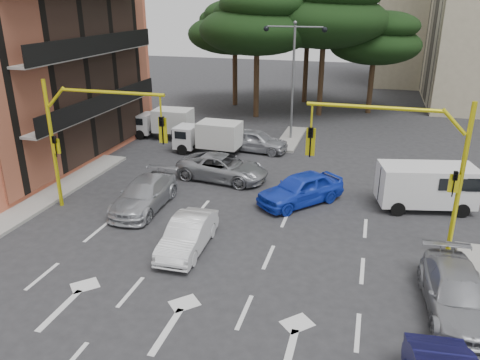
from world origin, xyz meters
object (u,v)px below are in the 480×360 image
(car_silver_wagon, at_px, (144,194))
(car_blue_compact, at_px, (301,189))
(car_white_hatch, at_px, (188,235))
(car_silver_cross_b, at_px, (255,141))
(van_white, at_px, (426,187))
(street_lamp_center, at_px, (294,60))
(signal_mast_right, at_px, (411,156))
(car_silver_cross_a, at_px, (223,167))
(box_truck_b, at_px, (208,138))
(signal_mast_left, at_px, (85,129))
(car_silver_parked, at_px, (457,294))
(box_truck_a, at_px, (163,123))

(car_silver_wagon, bearing_deg, car_blue_compact, 18.49)
(car_white_hatch, height_order, car_silver_wagon, car_silver_wagon)
(car_silver_cross_b, relative_size, van_white, 0.98)
(car_silver_wagon, xyz_separation_m, car_silver_cross_b, (2.88, 9.94, 0.03))
(street_lamp_center, height_order, car_silver_cross_b, street_lamp_center)
(signal_mast_right, relative_size, street_lamp_center, 0.77)
(car_white_hatch, relative_size, car_silver_wagon, 0.83)
(car_silver_cross_a, height_order, box_truck_b, box_truck_b)
(signal_mast_left, height_order, box_truck_b, signal_mast_left)
(signal_mast_right, relative_size, car_silver_wagon, 1.27)
(signal_mast_left, distance_m, car_white_hatch, 6.87)
(car_blue_compact, height_order, car_silver_wagon, car_blue_compact)
(car_silver_wagon, height_order, box_truck_b, box_truck_b)
(car_silver_wagon, bearing_deg, signal_mast_right, -5.68)
(signal_mast_left, bearing_deg, car_silver_wagon, 21.00)
(street_lamp_center, distance_m, car_silver_parked, 20.15)
(signal_mast_left, distance_m, box_truck_b, 10.19)
(car_silver_wagon, relative_size, box_truck_b, 1.11)
(car_silver_parked, bearing_deg, car_silver_cross_b, 121.50)
(signal_mast_right, height_order, box_truck_b, signal_mast_right)
(box_truck_a, bearing_deg, car_silver_cross_b, -102.37)
(car_white_hatch, distance_m, car_silver_cross_a, 7.73)
(signal_mast_right, height_order, van_white, signal_mast_right)
(street_lamp_center, xyz_separation_m, van_white, (8.04, -9.59, -4.36))
(street_lamp_center, distance_m, car_blue_compact, 11.85)
(street_lamp_center, distance_m, box_truck_b, 7.72)
(signal_mast_right, distance_m, street_lamp_center, 15.65)
(car_blue_compact, height_order, car_silver_cross_a, car_blue_compact)
(street_lamp_center, distance_m, car_silver_cross_b, 5.97)
(signal_mast_left, xyz_separation_m, box_truck_b, (2.30, 9.51, -2.83))
(signal_mast_left, height_order, car_white_hatch, signal_mast_left)
(car_silver_cross_a, distance_m, box_truck_a, 9.30)
(car_white_hatch, xyz_separation_m, car_silver_parked, (9.56, -1.42, 0.03))
(car_silver_wagon, relative_size, box_truck_a, 1.11)
(car_blue_compact, distance_m, car_silver_wagon, 7.42)
(signal_mast_left, relative_size, car_silver_wagon, 1.27)
(street_lamp_center, xyz_separation_m, car_white_hatch, (-1.19, -16.27, -4.78))
(signal_mast_left, height_order, van_white, signal_mast_left)
(car_silver_parked, bearing_deg, car_white_hatch, 168.10)
(car_silver_wagon, bearing_deg, car_silver_cross_b, 72.35)
(signal_mast_left, height_order, car_silver_cross_b, signal_mast_left)
(car_silver_cross_a, height_order, van_white, van_white)
(car_silver_cross_a, xyz_separation_m, car_silver_parked, (10.58, -9.09, -0.01))
(car_silver_cross_a, bearing_deg, signal_mast_left, 147.17)
(car_silver_wagon, relative_size, van_white, 1.10)
(car_blue_compact, bearing_deg, car_white_hatch, -80.89)
(car_white_hatch, relative_size, car_blue_compact, 0.89)
(street_lamp_center, height_order, car_silver_cross_a, street_lamp_center)
(car_white_hatch, distance_m, car_silver_wagon, 4.63)
(box_truck_a, bearing_deg, car_silver_parked, -134.98)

